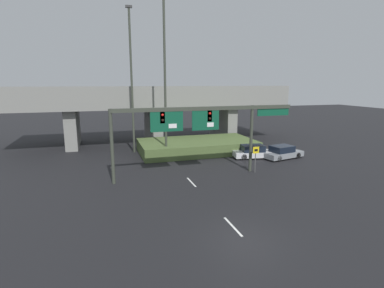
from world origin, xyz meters
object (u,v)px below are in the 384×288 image
Objects in this scene: highway_light_pole_near at (165,71)px; parked_sedan_near_right at (254,152)px; highway_light_pole_far at (132,79)px; parked_sedan_mid_right at (283,152)px; signal_gantry at (199,120)px; speed_limit_sign at (256,156)px.

highway_light_pole_near is 12.74m from parked_sedan_near_right.
highway_light_pole_far is at bearing 161.04° from parked_sedan_near_right.
highway_light_pole_far is at bearing 140.76° from parked_sedan_mid_right.
signal_gantry is 6.12m from speed_limit_sign.
highway_light_pole_near reaches higher than speed_limit_sign.
signal_gantry is 11.85m from parked_sedan_mid_right.
highway_light_pole_far is 15.82m from parked_sedan_near_right.
parked_sedan_near_right is at bearing 29.59° from signal_gantry.
signal_gantry is 3.40× the size of parked_sedan_mid_right.
parked_sedan_near_right is (9.19, -2.32, -8.51)m from highway_light_pole_near.
highway_light_pole_far is (-4.43, 10.89, 3.56)m from signal_gantry.
signal_gantry is 6.57× the size of speed_limit_sign.
speed_limit_sign is at bearing -107.85° from parked_sedan_near_right.
speed_limit_sign is 0.15× the size of highway_light_pole_far.
speed_limit_sign is 16.47m from highway_light_pole_far.
highway_light_pole_near reaches higher than parked_sedan_mid_right.
highway_light_pole_near is at bearing 132.10° from speed_limit_sign.
highway_light_pole_far is at bearing 112.12° from signal_gantry.
speed_limit_sign is at bearing -156.58° from parked_sedan_mid_right.
speed_limit_sign is 5.71m from parked_sedan_near_right.
signal_gantry is 3.40× the size of parked_sedan_near_right.
highway_light_pole_near is 3.69× the size of parked_sedan_mid_right.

